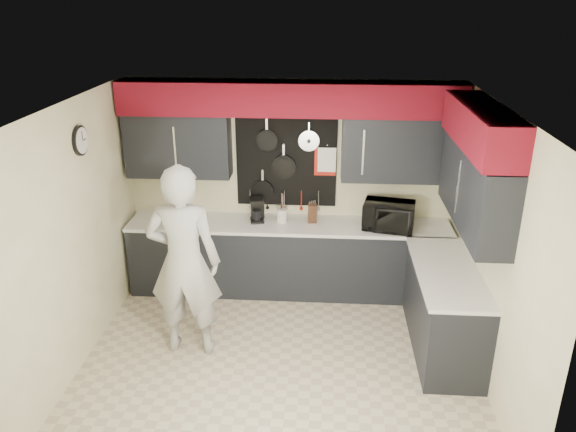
# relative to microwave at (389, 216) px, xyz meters

# --- Properties ---
(ground) EXTENTS (4.00, 4.00, 0.00)m
(ground) POSITION_rel_microwave_xyz_m (-1.18, -1.37, -1.08)
(ground) COLOR beige
(ground) RESTS_ON ground
(back_wall_assembly) EXTENTS (4.00, 0.36, 2.60)m
(back_wall_assembly) POSITION_rel_microwave_xyz_m (-1.17, 0.23, 0.93)
(back_wall_assembly) COLOR #F1EABA
(back_wall_assembly) RESTS_ON ground
(right_wall_assembly) EXTENTS (0.36, 3.50, 2.60)m
(right_wall_assembly) POSITION_rel_microwave_xyz_m (0.67, -1.11, 0.86)
(right_wall_assembly) COLOR #F1EABA
(right_wall_assembly) RESTS_ON ground
(left_wall_assembly) EXTENTS (0.05, 3.50, 2.60)m
(left_wall_assembly) POSITION_rel_microwave_xyz_m (-3.18, -1.35, 0.25)
(left_wall_assembly) COLOR #F1EABA
(left_wall_assembly) RESTS_ON ground
(base_cabinets) EXTENTS (3.95, 2.20, 0.92)m
(base_cabinets) POSITION_rel_microwave_xyz_m (-0.69, -0.24, -0.62)
(base_cabinets) COLOR black
(base_cabinets) RESTS_ON ground
(microwave) EXTENTS (0.65, 0.50, 0.32)m
(microwave) POSITION_rel_microwave_xyz_m (0.00, 0.00, 0.00)
(microwave) COLOR black
(microwave) RESTS_ON base_cabinets
(knife_block) EXTENTS (0.11, 0.11, 0.23)m
(knife_block) POSITION_rel_microwave_xyz_m (-0.90, 0.13, -0.05)
(knife_block) COLOR #331710
(knife_block) RESTS_ON base_cabinets
(utensil_crock) EXTENTS (0.13, 0.13, 0.16)m
(utensil_crock) POSITION_rel_microwave_xyz_m (-1.27, 0.11, -0.08)
(utensil_crock) COLOR silver
(utensil_crock) RESTS_ON base_cabinets
(coffee_maker) EXTENTS (0.20, 0.23, 0.30)m
(coffee_maker) POSITION_rel_microwave_xyz_m (-1.57, 0.13, -0.01)
(coffee_maker) COLOR black
(coffee_maker) RESTS_ON base_cabinets
(person) EXTENTS (0.75, 0.49, 2.04)m
(person) POSITION_rel_microwave_xyz_m (-2.15, -1.23, -0.06)
(person) COLOR #A9AAA7
(person) RESTS_ON ground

